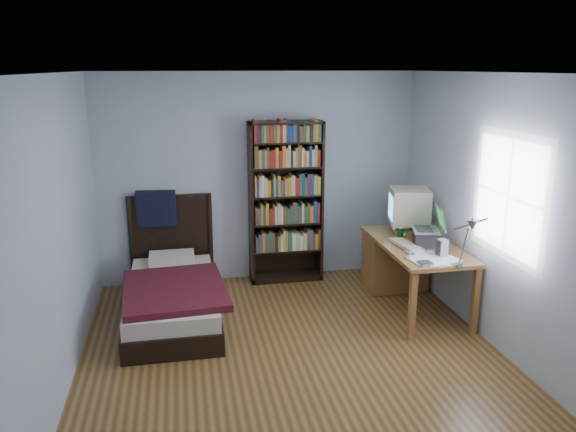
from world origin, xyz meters
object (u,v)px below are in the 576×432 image
Objects in this scene: crt_monitor at (408,207)px; laptop at (427,234)px; bookshelf at (286,202)px; soda_can at (400,233)px; desk_lamp at (471,229)px; speaker at (442,248)px; keyboard at (406,245)px; desk at (400,259)px; bed at (172,292)px.

laptop is (0.00, -0.52, -0.17)m from crt_monitor.
crt_monitor is 0.27× the size of bookshelf.
soda_can is at bearing -38.32° from bookshelf.
soda_can is (-0.08, 1.32, -0.41)m from desk_lamp.
bookshelf is (-1.28, 1.53, 0.16)m from speaker.
keyboard is (-0.23, -0.53, -0.27)m from crt_monitor.
speaker is (0.08, -0.85, 0.40)m from desk.
laptop is at bearing -7.09° from keyboard.
desk is 0.44m from soda_can.
desk is 3.60× the size of laptop.
bookshelf is at bearing 118.47° from desk_lamp.
crt_monitor is 0.64m from keyboard.
desk is at bearing 64.64° from soda_can.
keyboard is at bearing 114.23° from speaker.
laptop is at bearing -89.99° from crt_monitor.
keyboard is 2.50m from bed.
bookshelf is (-1.11, 0.88, 0.19)m from soda_can.
soda_can is at bearing -1.94° from bed.
desk is 0.61m from crt_monitor.
desk is 1.71m from desk_lamp.
bed is at bearing 172.25° from laptop.
crt_monitor is 1.22× the size of laptop.
laptop reaches higher than keyboard.
bed is (-2.48, 0.08, -0.53)m from soda_can.
keyboard is (-0.23, -0.01, -0.10)m from laptop.
laptop reaches higher than speaker.
desk_lamp reaches higher than bed.
laptop is 1.10m from desk_lamp.
bookshelf is (-1.06, 1.16, 0.23)m from keyboard.
crt_monitor is 1.58m from desk_lamp.
keyboard is at bearing -106.77° from desk.
crt_monitor reaches higher than speaker.
bookshelf reaches higher than desk_lamp.
speaker is at bearing -67.29° from keyboard.
desk_lamp reaches higher than keyboard.
desk is 0.78× the size of bookshelf.
keyboard reaches higher than desk.
desk is 2.58m from bed.
desk_lamp reaches higher than laptop.
speaker is 0.09× the size of bed.
keyboard is at bearing -8.66° from bed.
desk_lamp is 3.06m from bed.
keyboard is 0.23× the size of bookshelf.
bed is at bearing -176.48° from crt_monitor.
desk is 0.65m from laptop.
bed is (-2.57, -0.12, -0.15)m from desk.
speaker is at bearing 81.92° from desk_lamp.
crt_monitor is 2.76m from bed.
bookshelf is (-1.20, 0.68, 0.56)m from desk.
desk_lamp is 1.38m from soda_can.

